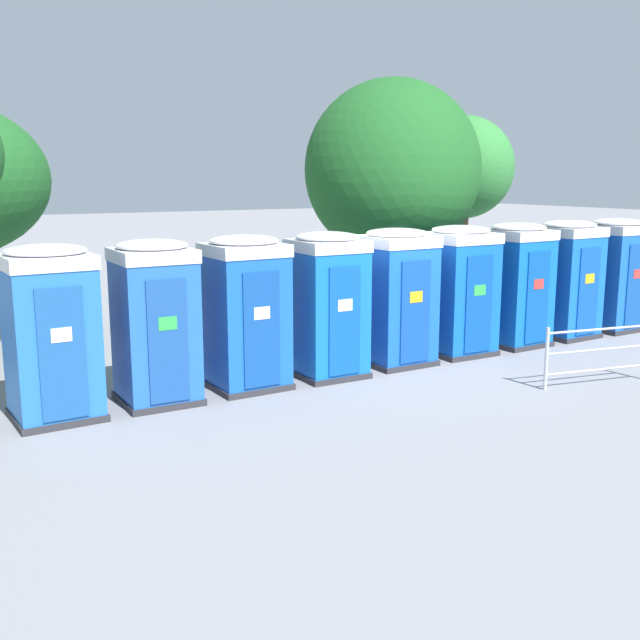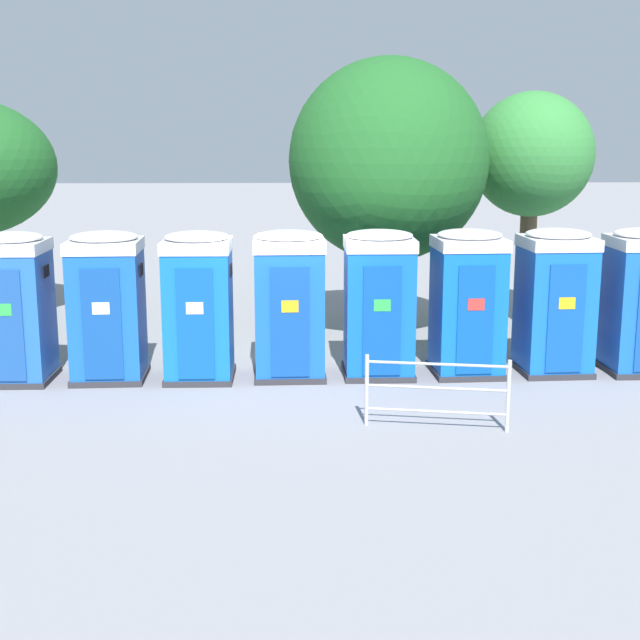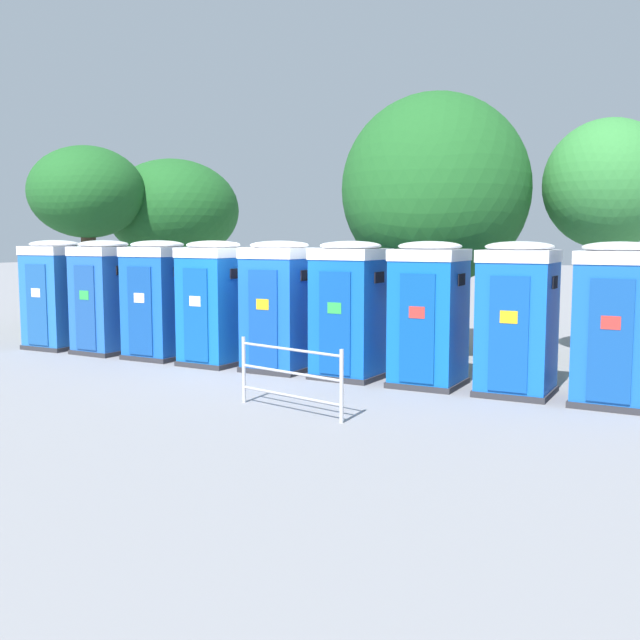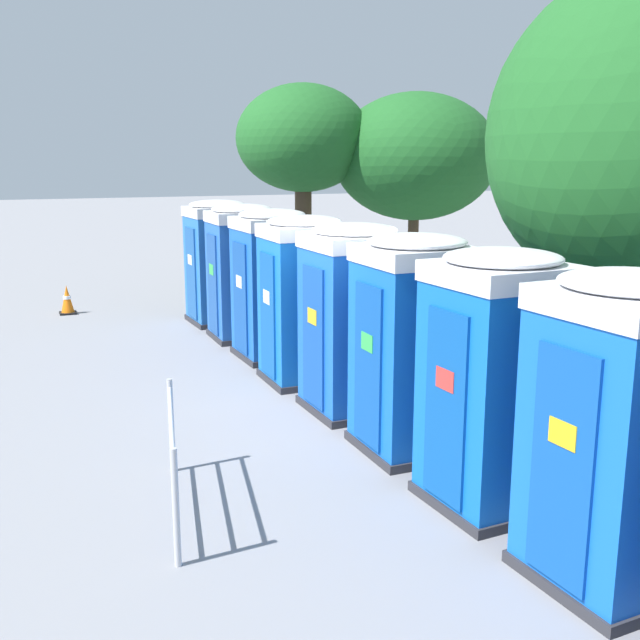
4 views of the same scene
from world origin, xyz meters
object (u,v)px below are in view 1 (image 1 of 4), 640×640
object	(u,v)px
portapotty_1	(155,321)
street_tree_2	(392,170)
portapotty_3	(327,304)
portapotty_5	(459,290)
portapotty_6	(516,284)
street_tree_1	(463,169)
portapotty_0	(51,332)
event_barrier	(597,352)
portapotty_2	(245,312)
portapotty_7	(567,279)
portapotty_8	(615,274)
portapotty_4	(396,296)

from	to	relation	value
portapotty_1	street_tree_2	distance (m)	7.68
portapotty_3	portapotty_5	xyz separation A→B (m)	(3.09, 0.15, -0.00)
portapotty_6	street_tree_1	distance (m)	5.34
portapotty_0	event_barrier	world-z (taller)	portapotty_0
portapotty_0	portapotty_3	size ratio (longest dim) A/B	1.00
portapotty_1	street_tree_1	bearing A→B (deg)	24.59
portapotty_2	portapotty_3	size ratio (longest dim) A/B	1.00
portapotty_3	event_barrier	size ratio (longest dim) A/B	1.25
portapotty_5	street_tree_1	xyz separation A→B (m)	(3.69, 4.32, 2.36)
portapotty_5	portapotty_7	world-z (taller)	same
portapotty_8	portapotty_1	bearing A→B (deg)	-178.53
street_tree_2	portapotty_2	bearing A→B (deg)	-148.73
portapotty_0	portapotty_3	xyz separation A→B (m)	(4.63, 0.10, 0.00)
portapotty_1	portapotty_3	xyz separation A→B (m)	(3.09, 0.04, 0.00)
street_tree_2	portapotty_7	bearing A→B (deg)	-47.29
portapotty_3	street_tree_2	world-z (taller)	street_tree_2
portapotty_1	portapotty_5	distance (m)	6.18
portapotty_8	portapotty_5	bearing A→B (deg)	-178.94
portapotty_7	street_tree_1	distance (m)	4.88
portapotty_6	street_tree_2	bearing A→B (deg)	110.68
portapotty_1	portapotty_2	bearing A→B (deg)	2.64
portapotty_4	street_tree_1	size ratio (longest dim) A/B	0.51
portapotty_2	street_tree_1	size ratio (longest dim) A/B	0.51
portapotty_2	portapotty_4	world-z (taller)	same
portapotty_3	street_tree_2	size ratio (longest dim) A/B	0.45
portapotty_0	portapotty_6	xyz separation A→B (m)	(9.26, 0.28, 0.00)
event_barrier	portapotty_3	bearing A→B (deg)	142.81
portapotty_3	street_tree_2	bearing A→B (deg)	41.39
portapotty_1	portapotty_8	size ratio (longest dim) A/B	1.00
portapotty_1	street_tree_2	xyz separation A→B (m)	(6.61, 3.15, 2.32)
street_tree_1	portapotty_5	bearing A→B (deg)	-130.47
portapotty_0	portapotty_5	xyz separation A→B (m)	(7.72, 0.25, 0.00)
portapotty_5	street_tree_1	world-z (taller)	street_tree_1
portapotty_8	portapotty_2	bearing A→B (deg)	-178.73
portapotty_2	portapotty_3	bearing A→B (deg)	-1.04
portapotty_0	portapotty_7	xyz separation A→B (m)	(10.80, 0.34, 0.00)
portapotty_3	portapotty_5	distance (m)	3.09
portapotty_1	street_tree_1	size ratio (longest dim) A/B	0.51
portapotty_5	portapotty_6	xyz separation A→B (m)	(1.54, 0.03, 0.00)
portapotty_8	portapotty_3	bearing A→B (deg)	-178.26
street_tree_2	event_barrier	distance (m)	6.61
event_barrier	portapotty_4	bearing A→B (deg)	126.24
portapotty_3	portapotty_4	size ratio (longest dim) A/B	1.00
portapotty_0	street_tree_2	distance (m)	9.07
event_barrier	portapotty_5	bearing A→B (deg)	100.86
portapotty_1	portapotty_7	size ratio (longest dim) A/B	1.00
portapotty_2	portapotty_3	world-z (taller)	same
portapotty_4	portapotty_6	size ratio (longest dim) A/B	1.00
portapotty_2	portapotty_7	world-z (taller)	same
portapotty_5	portapotty_7	distance (m)	3.09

